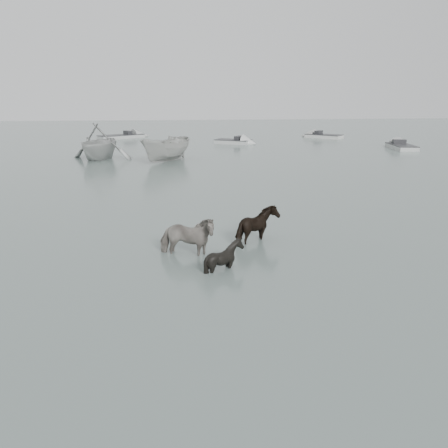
{
  "coord_description": "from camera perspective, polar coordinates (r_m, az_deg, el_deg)",
  "views": [
    {
      "loc": [
        -0.91,
        -14.9,
        5.08
      ],
      "look_at": [
        0.68,
        0.0,
        1.0
      ],
      "focal_mm": 40.0,
      "sensor_mm": 36.0,
      "label": 1
    }
  ],
  "objects": [
    {
      "name": "skiff_mid",
      "position": [
        48.02,
        1.06,
        9.61
      ],
      "size": [
        4.77,
        3.72,
        0.75
      ],
      "primitive_type": null,
      "rotation": [
        0.0,
        0.0,
        -0.54
      ],
      "color": "#B0B3B0",
      "rests_on": "ground"
    },
    {
      "name": "skiff_port",
      "position": [
        46.37,
        19.65,
        8.54
      ],
      "size": [
        2.18,
        5.82,
        0.75
      ],
      "primitive_type": null,
      "rotation": [
        0.0,
        0.0,
        1.47
      ],
      "color": "#ABAEAB",
      "rests_on": "ground"
    },
    {
      "name": "skiff_star",
      "position": [
        54.61,
        11.36,
        10.01
      ],
      "size": [
        5.02,
        4.66,
        0.75
      ],
      "primitive_type": null,
      "rotation": [
        0.0,
        0.0,
        2.43
      ],
      "color": "beige",
      "rests_on": "ground"
    },
    {
      "name": "boat_small",
      "position": [
        36.26,
        -6.6,
        8.62
      ],
      "size": [
        4.53,
        5.11,
        1.93
      ],
      "primitive_type": "imported",
      "rotation": [
        0.0,
        0.0,
        -0.65
      ],
      "color": "#A8A9A4",
      "rests_on": "ground"
    },
    {
      "name": "pony_black",
      "position": [
        14.42,
        0.01,
        -2.75
      ],
      "size": [
        1.3,
        1.2,
        1.25
      ],
      "primitive_type": "imported",
      "rotation": [
        0.0,
        0.0,
        1.39
      ],
      "color": "black",
      "rests_on": "ground"
    },
    {
      "name": "pony_dark",
      "position": [
        16.93,
        3.95,
        0.28
      ],
      "size": [
        1.73,
        1.82,
        1.45
      ],
      "primitive_type": "imported",
      "rotation": [
        0.0,
        0.0,
        1.13
      ],
      "color": "black",
      "rests_on": "ground"
    },
    {
      "name": "skiff_far",
      "position": [
        54.26,
        -11.69,
        9.96
      ],
      "size": [
        6.45,
        4.89,
        0.75
      ],
      "primitive_type": null,
      "rotation": [
        0.0,
        0.0,
        0.56
      ],
      "color": "#A4A7A4",
      "rests_on": "ground"
    },
    {
      "name": "rowboat_trail",
      "position": [
        38.34,
        -14.08,
        9.27
      ],
      "size": [
        5.98,
        6.44,
        2.79
      ],
      "primitive_type": "imported",
      "rotation": [
        0.0,
        0.0,
        2.83
      ],
      "color": "#ABAEAB",
      "rests_on": "ground"
    },
    {
      "name": "ground",
      "position": [
        15.77,
        -2.48,
        -3.58
      ],
      "size": [
        140.0,
        140.0,
        0.0
      ],
      "primitive_type": "plane",
      "color": "#576861",
      "rests_on": "ground"
    },
    {
      "name": "pony_pinto",
      "position": [
        15.52,
        -4.3,
        -0.84
      ],
      "size": [
        2.05,
        1.39,
        1.58
      ],
      "primitive_type": "imported",
      "rotation": [
        0.0,
        0.0,
        1.26
      ],
      "color": "black",
      "rests_on": "ground"
    }
  ]
}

